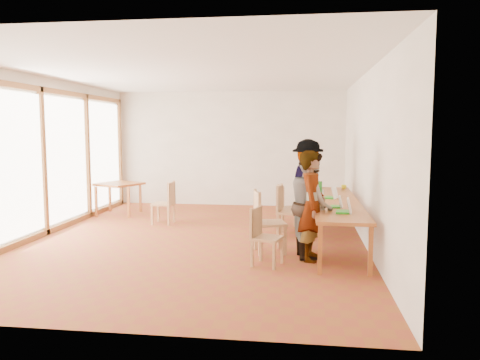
{
  "coord_description": "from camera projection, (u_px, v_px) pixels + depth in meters",
  "views": [
    {
      "loc": [
        1.89,
        -8.23,
        2.0
      ],
      "look_at": [
        0.79,
        0.06,
        1.1
      ],
      "focal_mm": 35.0,
      "sensor_mm": 36.0,
      "label": 1
    }
  ],
  "objects": [
    {
      "name": "ground",
      "position": [
        197.0,
        239.0,
        8.58
      ],
      "size": [
        8.0,
        8.0,
        0.0
      ],
      "primitive_type": "plane",
      "color": "#963F24",
      "rests_on": "ground"
    },
    {
      "name": "wall_back",
      "position": [
        230.0,
        149.0,
        12.36
      ],
      "size": [
        6.0,
        0.1,
        3.0
      ],
      "primitive_type": "cube",
      "color": "white",
      "rests_on": "ground"
    },
    {
      "name": "wall_front",
      "position": [
        102.0,
        182.0,
        4.47
      ],
      "size": [
        6.0,
        0.1,
        3.0
      ],
      "primitive_type": "cube",
      "color": "white",
      "rests_on": "ground"
    },
    {
      "name": "wall_right",
      "position": [
        367.0,
        159.0,
        8.03
      ],
      "size": [
        0.1,
        8.0,
        3.0
      ],
      "primitive_type": "cube",
      "color": "white",
      "rests_on": "ground"
    },
    {
      "name": "window_wall",
      "position": [
        42.0,
        156.0,
        8.8
      ],
      "size": [
        0.1,
        8.0,
        3.0
      ],
      "primitive_type": "cube",
      "color": "white",
      "rests_on": "ground"
    },
    {
      "name": "ceiling",
      "position": [
        195.0,
        72.0,
        8.25
      ],
      "size": [
        6.0,
        8.0,
        0.04
      ],
      "primitive_type": "cube",
      "color": "white",
      "rests_on": "wall_back"
    },
    {
      "name": "communal_table",
      "position": [
        336.0,
        203.0,
        8.28
      ],
      "size": [
        0.8,
        4.0,
        0.75
      ],
      "color": "#AC5426",
      "rests_on": "ground"
    },
    {
      "name": "side_table",
      "position": [
        119.0,
        186.0,
        11.06
      ],
      "size": [
        0.9,
        0.9,
        0.75
      ],
      "rotation": [
        0.0,
        0.0,
        -0.43
      ],
      "color": "#AC5426",
      "rests_on": "ground"
    },
    {
      "name": "chair_near",
      "position": [
        261.0,
        230.0,
        6.91
      ],
      "size": [
        0.5,
        0.5,
        0.46
      ],
      "rotation": [
        0.0,
        0.0,
        -0.3
      ],
      "color": "tan",
      "rests_on": "ground"
    },
    {
      "name": "chair_mid",
      "position": [
        264.0,
        215.0,
        7.58
      ],
      "size": [
        0.58,
        0.58,
        0.54
      ],
      "rotation": [
        0.0,
        0.0,
        0.27
      ],
      "color": "tan",
      "rests_on": "ground"
    },
    {
      "name": "chair_far",
      "position": [
        285.0,
        205.0,
        8.79
      ],
      "size": [
        0.52,
        0.52,
        0.51
      ],
      "rotation": [
        0.0,
        0.0,
        -0.16
      ],
      "color": "tan",
      "rests_on": "ground"
    },
    {
      "name": "chair_empty",
      "position": [
        285.0,
        202.0,
        9.4
      ],
      "size": [
        0.52,
        0.52,
        0.47
      ],
      "rotation": [
        0.0,
        0.0,
        0.31
      ],
      "color": "tan",
      "rests_on": "ground"
    },
    {
      "name": "chair_spare",
      "position": [
        167.0,
        198.0,
        9.92
      ],
      "size": [
        0.44,
        0.44,
        0.48
      ],
      "rotation": [
        0.0,
        0.0,
        3.09
      ],
      "color": "tan",
      "rests_on": "ground"
    },
    {
      "name": "person_near",
      "position": [
        312.0,
        206.0,
        7.14
      ],
      "size": [
        0.47,
        0.66,
        1.69
      ],
      "primitive_type": "imported",
      "rotation": [
        0.0,
        0.0,
        1.45
      ],
      "color": "gray",
      "rests_on": "ground"
    },
    {
      "name": "person_mid",
      "position": [
        311.0,
        204.0,
        7.34
      ],
      "size": [
        0.77,
        0.91,
        1.69
      ],
      "primitive_type": "imported",
      "rotation": [
        0.0,
        0.0,
        1.74
      ],
      "color": "gray",
      "rests_on": "ground"
    },
    {
      "name": "person_far",
      "position": [
        308.0,
        183.0,
        9.73
      ],
      "size": [
        1.02,
        1.33,
        1.81
      ],
      "primitive_type": "imported",
      "rotation": [
        0.0,
        0.0,
        1.91
      ],
      "color": "gray",
      "rests_on": "ground"
    },
    {
      "name": "laptop_near",
      "position": [
        346.0,
        209.0,
        7.06
      ],
      "size": [
        0.26,
        0.29,
        0.23
      ],
      "rotation": [
        0.0,
        0.0,
        -0.12
      ],
      "color": "green",
      "rests_on": "communal_table"
    },
    {
      "name": "laptop_mid",
      "position": [
        338.0,
        204.0,
        7.55
      ],
      "size": [
        0.22,
        0.25,
        0.19
      ],
      "rotation": [
        0.0,
        0.0,
        -0.15
      ],
      "color": "green",
      "rests_on": "communal_table"
    },
    {
      "name": "laptop_far",
      "position": [
        332.0,
        195.0,
        8.55
      ],
      "size": [
        0.29,
        0.31,
        0.22
      ],
      "rotation": [
        0.0,
        0.0,
        -0.34
      ],
      "color": "green",
      "rests_on": "communal_table"
    },
    {
      "name": "yellow_mug",
      "position": [
        344.0,
        187.0,
        9.91
      ],
      "size": [
        0.12,
        0.12,
        0.09
      ],
      "primitive_type": "imported",
      "rotation": [
        0.0,
        0.0,
        0.04
      ],
      "color": "yellow",
      "rests_on": "communal_table"
    },
    {
      "name": "green_bottle",
      "position": [
        320.0,
        189.0,
        8.86
      ],
      "size": [
        0.07,
        0.07,
        0.28
      ],
      "primitive_type": "cylinder",
      "color": "#196F1D",
      "rests_on": "communal_table"
    },
    {
      "name": "clear_glass",
      "position": [
        322.0,
        192.0,
        9.1
      ],
      "size": [
        0.07,
        0.07,
        0.09
      ],
      "primitive_type": "cylinder",
      "color": "silver",
      "rests_on": "communal_table"
    },
    {
      "name": "condiment_cup",
      "position": [
        323.0,
        208.0,
        7.32
      ],
      "size": [
        0.08,
        0.08,
        0.06
      ],
      "primitive_type": "cylinder",
      "color": "white",
      "rests_on": "communal_table"
    },
    {
      "name": "pink_phone",
      "position": [
        314.0,
        187.0,
        10.16
      ],
      "size": [
        0.05,
        0.1,
        0.01
      ],
      "primitive_type": "cube",
      "color": "#C1446F",
      "rests_on": "communal_table"
    },
    {
      "name": "black_pouch",
      "position": [
        316.0,
        186.0,
        10.14
      ],
      "size": [
        0.16,
        0.26,
        0.09
      ],
      "primitive_type": "cube",
      "color": "black",
      "rests_on": "communal_table"
    }
  ]
}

